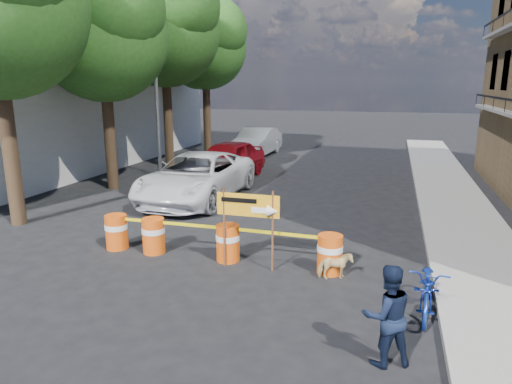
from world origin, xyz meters
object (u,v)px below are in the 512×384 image
Objects in this scene: barrel_mid_left at (154,235)px; dog at (335,266)px; barrel_mid_right at (228,242)px; bicycle at (430,265)px; suv_white at (197,177)px; sedan_silver at (257,142)px; barrel_far_left at (116,231)px; barrel_far_right at (330,253)px; detour_sign at (256,212)px; sedan_red at (227,160)px; pedestrian at (387,315)px.

barrel_mid_left is 1.23× the size of dog.
bicycle reaches higher than barrel_mid_right.
suv_white is at bearing 143.61° from bicycle.
sedan_silver is (-8.40, 17.05, -0.15)m from bicycle.
barrel_far_left is 5.51m from barrel_far_right.
barrel_far_right is 0.48× the size of detour_sign.
sedan_red is at bearing -82.44° from sedan_silver.
sedan_silver is at bearing 105.66° from detour_sign.
sedan_red is at bearing 9.27° from dog.
bicycle is 0.39× the size of sedan_red.
barrel_far_left is 0.47× the size of bicycle.
dog is (1.82, -0.03, -1.08)m from detour_sign.
barrel_far_right is at bearing 4.52° from dog.
sedan_silver is at bearing 97.10° from barrel_mid_left.
detour_sign is (3.86, -0.27, 0.91)m from barrel_far_left.
suv_white is 10.43m from sedan_silver.
detour_sign reaches higher than suv_white.
barrel_far_left is 0.18× the size of sedan_red.
sedan_red reaches higher than pedestrian.
suv_white is at bearing 22.36° from dog.
bicycle is (6.44, -1.32, 0.49)m from barrel_mid_left.
barrel_far_left is 1.00× the size of barrel_mid_right.
barrel_far_right is 0.56× the size of pedestrian.
suv_white is at bearing 124.31° from detour_sign.
barrel_far_left is 7.64m from bicycle.
barrel_far_right is (4.44, 0.00, 0.00)m from barrel_mid_left.
detour_sign is at bearing -5.59° from barrel_mid_left.
detour_sign reaches higher than barrel_mid_left.
pedestrian is 0.33× the size of sedan_silver.
dog is at bearing -3.01° from barrel_far_left.
barrel_far_right is at bearing -65.59° from sedan_silver.
bicycle reaches higher than sedan_silver.
bicycle is (3.65, -1.05, -0.42)m from detour_sign.
barrel_mid_right is at bearing 179.20° from barrel_far_right.
barrel_mid_left is 6.55m from pedestrian.
barrel_far_left is 7.50m from pedestrian.
sedan_silver is (-1.96, 15.73, 0.34)m from barrel_mid_left.
barrel_far_left is 3.05m from barrel_mid_right.
sedan_red is (-0.17, 3.66, 0.01)m from suv_white.
detour_sign is at bearing -69.43° from pedestrian.
detour_sign reaches higher than barrel_mid_right.
sedan_red reaches higher than barrel_far_right.
barrel_far_right is at bearing -92.79° from pedestrian.
pedestrian is at bearing -50.05° from suv_white.
sedan_silver is at bearing 112.15° from barrel_far_right.
barrel_mid_left is 6.59m from bicycle.
pedestrian is 2.00m from bicycle.
bicycle is (4.46, -1.36, 0.49)m from barrel_mid_right.
barrel_mid_left is at bearing 62.92° from dog.
detour_sign is 10.15m from sedan_red.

